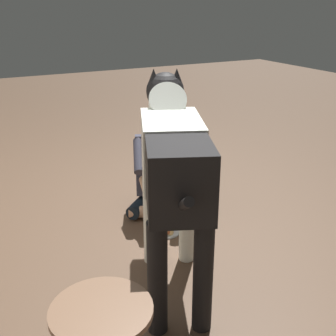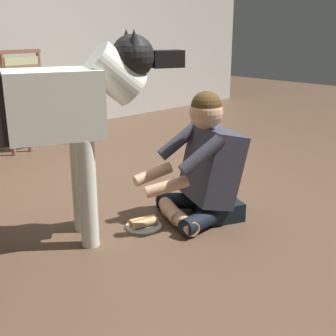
% 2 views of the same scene
% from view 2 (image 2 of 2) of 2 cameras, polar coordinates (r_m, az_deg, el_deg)
% --- Properties ---
extents(ground_plane, '(14.03, 14.03, 0.00)m').
position_cam_2_polar(ground_plane, '(3.22, 1.89, -4.25)').
color(ground_plane, brown).
extents(dining_chair_right_of_pair, '(0.47, 0.48, 0.98)m').
position_cam_2_polar(dining_chair_right_of_pair, '(4.94, -17.46, 9.25)').
color(dining_chair_right_of_pair, brown).
rests_on(dining_chair_right_of_pair, ground).
extents(person_sitting_on_floor, '(0.74, 0.61, 0.84)m').
position_cam_2_polar(person_sitting_on_floor, '(2.84, 4.74, -0.01)').
color(person_sitting_on_floor, black).
rests_on(person_sitting_on_floor, ground).
extents(large_dog, '(1.44, 0.71, 1.20)m').
position_cam_2_polar(large_dog, '(2.47, -15.81, 6.98)').
color(large_dog, silver).
rests_on(large_dog, ground).
extents(hot_dog_on_plate, '(0.23, 0.23, 0.06)m').
position_cam_2_polar(hot_dog_on_plate, '(2.81, -3.17, -7.15)').
color(hot_dog_on_plate, silver).
rests_on(hot_dog_on_plate, ground).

